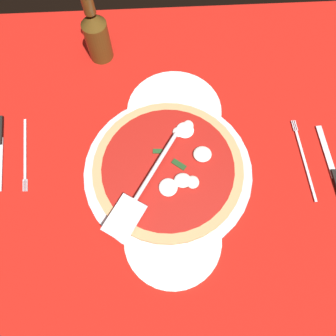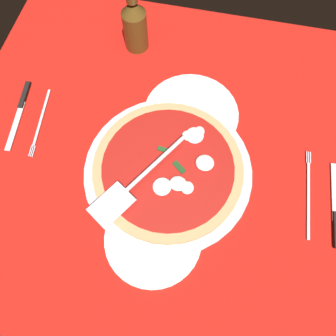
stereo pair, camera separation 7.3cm
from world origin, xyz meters
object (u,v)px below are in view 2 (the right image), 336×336
(dinner_plate_right, at_px, (191,114))
(beer_bottle, at_px, (135,23))
(place_setting_far, at_px, (30,116))
(dinner_plate_left, at_px, (153,238))
(pizza, at_px, (168,168))
(place_setting_near, at_px, (322,203))
(pizza_server, at_px, (136,182))

(dinner_plate_right, xyz_separation_m, beer_bottle, (0.19, 0.19, 0.08))
(place_setting_far, distance_m, beer_bottle, 0.37)
(dinner_plate_left, relative_size, place_setting_far, 0.96)
(dinner_plate_left, distance_m, pizza, 0.16)
(pizza, height_order, place_setting_near, pizza)
(pizza, bearing_deg, dinner_plate_right, -8.18)
(dinner_plate_right, relative_size, pizza_server, 0.96)
(pizza_server, xyz_separation_m, beer_bottle, (0.42, 0.11, 0.04))
(dinner_plate_left, relative_size, place_setting_near, 0.96)
(pizza_server, distance_m, place_setting_far, 0.35)
(dinner_plate_left, relative_size, beer_bottle, 1.00)
(dinner_plate_right, distance_m, pizza, 0.17)
(place_setting_far, xyz_separation_m, beer_bottle, (0.29, -0.21, 0.08))
(dinner_plate_right, height_order, place_setting_near, place_setting_near)
(dinner_plate_left, bearing_deg, dinner_plate_right, -4.02)
(dinner_plate_left, xyz_separation_m, pizza_server, (0.11, 0.06, 0.04))
(dinner_plate_left, height_order, beer_bottle, beer_bottle)
(place_setting_far, bearing_deg, beer_bottle, 136.75)
(dinner_plate_right, height_order, beer_bottle, beer_bottle)
(pizza, distance_m, place_setting_near, 0.36)
(dinner_plate_left, xyz_separation_m, beer_bottle, (0.53, 0.17, 0.08))
(dinner_plate_left, xyz_separation_m, pizza, (0.16, 0.00, 0.01))
(pizza, distance_m, beer_bottle, 0.40)
(pizza, xyz_separation_m, beer_bottle, (0.36, 0.17, 0.06))
(place_setting_near, xyz_separation_m, beer_bottle, (0.37, 0.53, 0.08))
(pizza_server, relative_size, beer_bottle, 1.19)
(dinner_plate_left, distance_m, place_setting_far, 0.45)
(place_setting_far, bearing_deg, dinner_plate_right, 96.35)
(pizza, bearing_deg, dinner_plate_left, -179.72)
(place_setting_far, bearing_deg, place_setting_near, 77.29)
(pizza_server, height_order, place_setting_far, pizza_server)
(dinner_plate_right, height_order, pizza, pizza)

